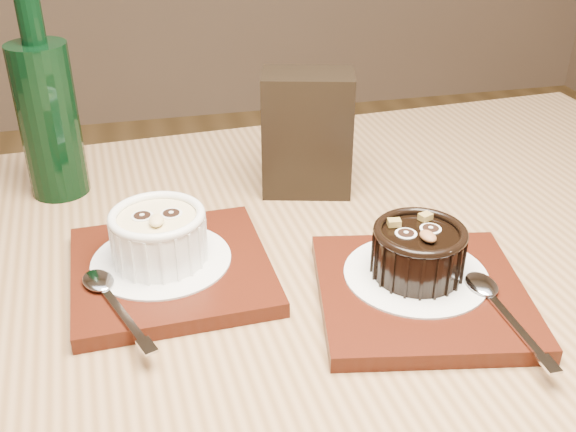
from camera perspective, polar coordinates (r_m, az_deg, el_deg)
The scene contains 11 objects.
table at distance 0.67m, azimuth -1.52°, elevation -13.10°, with size 1.25×0.87×0.75m.
tray_left at distance 0.64m, azimuth -9.84°, elevation -4.51°, with size 0.18×0.18×0.01m, color #44160B.
doily_left at distance 0.64m, azimuth -10.66°, elevation -3.64°, with size 0.13×0.13×0.00m, color white.
ramekin_white at distance 0.63m, azimuth -10.90°, elevation -1.49°, with size 0.09×0.09×0.05m.
spoon_left at distance 0.59m, azimuth -14.60°, elevation -6.90°, with size 0.03×0.13×0.01m, color silver, non-canonical shape.
tray_right at distance 0.61m, azimuth 11.21°, elevation -6.46°, with size 0.18×0.18×0.01m, color #44160B.
doily_right at distance 0.62m, azimuth 10.76°, elevation -4.87°, with size 0.13×0.13×0.00m, color white.
ramekin_dark at distance 0.61m, azimuth 10.99°, elevation -2.79°, with size 0.08×0.08×0.05m.
spoon_right at distance 0.59m, azimuth 17.65°, elevation -7.39°, with size 0.03×0.13×0.01m, color silver, non-canonical shape.
condiment_stand at distance 0.76m, azimuth 1.63°, elevation 6.99°, with size 0.10×0.06×0.14m, color black.
green_bottle at distance 0.79m, azimuth -19.66°, elevation 8.08°, with size 0.06×0.06×0.24m.
Camera 1 is at (-0.14, -0.42, 1.11)m, focal length 42.00 mm.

